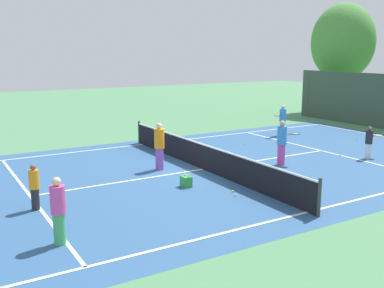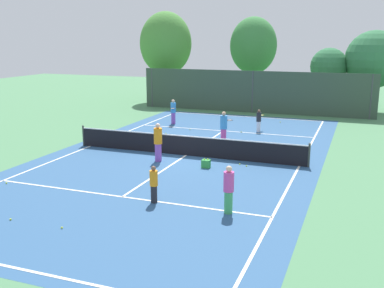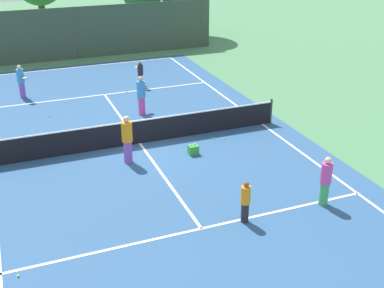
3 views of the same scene
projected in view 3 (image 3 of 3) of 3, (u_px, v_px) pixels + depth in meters
ground_plane at (140, 143)px, 19.84m from camera, size 80.00×80.00×0.00m
court_surface at (140, 143)px, 19.84m from camera, size 13.00×25.00×0.01m
tennis_net at (139, 132)px, 19.62m from camera, size 11.90×0.10×1.10m
perimeter_fence at (76, 33)px, 31.02m from camera, size 18.00×0.12×3.20m
player_0 at (140, 74)px, 26.13m from camera, size 0.34×0.87×1.38m
player_1 at (21, 81)px, 24.54m from camera, size 0.56×0.93×1.64m
player_2 at (127, 139)px, 17.95m from camera, size 0.39×0.39×1.81m
player_3 at (141, 95)px, 22.38m from camera, size 0.58×0.96×1.79m
player_4 at (326, 181)px, 15.31m from camera, size 0.35×0.35×1.63m
player_5 at (245, 201)px, 14.49m from camera, size 0.29×0.29×1.34m
ball_crate at (193, 150)px, 18.87m from camera, size 0.37×0.28×0.43m
tennis_ball_0 at (136, 68)px, 29.66m from camera, size 0.07×0.07×0.07m
tennis_ball_1 at (224, 139)px, 20.17m from camera, size 0.07×0.07×0.07m
tennis_ball_2 at (214, 138)px, 20.20m from camera, size 0.07×0.07×0.07m
tennis_ball_3 at (65, 102)px, 24.16m from camera, size 0.07×0.07×0.07m
tennis_ball_4 at (100, 136)px, 20.42m from camera, size 0.07×0.07×0.07m
tennis_ball_6 at (127, 92)px, 25.57m from camera, size 0.07×0.07×0.07m
tennis_ball_7 at (49, 116)px, 22.49m from camera, size 0.07×0.07×0.07m
tennis_ball_8 at (76, 77)px, 27.85m from camera, size 0.07×0.07×0.07m
tennis_ball_10 at (122, 76)px, 28.06m from camera, size 0.07×0.07×0.07m
tennis_ball_11 at (18, 276)px, 12.48m from camera, size 0.07×0.07×0.07m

